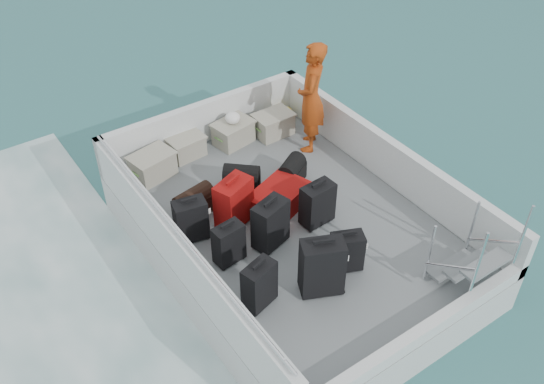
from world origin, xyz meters
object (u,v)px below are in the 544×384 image
Objects in this scene: suitcase_2 at (191,221)px; suitcase_0 at (259,286)px; suitcase_1 at (229,244)px; suitcase_6 at (347,252)px; crate_2 at (233,134)px; crate_3 at (273,125)px; suitcase_5 at (234,203)px; passenger at (311,98)px; suitcase_3 at (322,268)px; suitcase_4 at (270,225)px; crate_1 at (187,148)px; suitcase_7 at (317,205)px; suitcase_8 at (279,199)px; crate_0 at (153,166)px.

suitcase_0 is at bearing -74.56° from suitcase_2.
suitcase_6 is at bearing -45.27° from suitcase_1.
crate_2 is (1.45, 2.23, -0.11)m from suitcase_1.
suitcase_0 is 1.07× the size of crate_3.
passenger is at bearing 3.72° from suitcase_5.
suitcase_1 reaches higher than suitcase_6.
suitcase_6 is 3.17m from crate_3.
suitcase_3 is 0.52m from suitcase_6.
suitcase_2 is at bearing 123.06° from suitcase_4.
crate_1 is (0.73, 3.16, -0.16)m from suitcase_0.
crate_3 is at bearing 67.01° from suitcase_7.
suitcase_3 is 3.41m from crate_1.
suitcase_4 reaches higher than suitcase_7.
crate_0 reaches higher than suitcase_8.
suitcase_8 is at bearing 114.92° from suitcase_6.
suitcase_5 is 1.20× the size of crate_3.
passenger is at bearing 28.65° from suitcase_2.
suitcase_4 reaches higher than crate_2.
suitcase_3 reaches higher than crate_0.
crate_2 is at bearing 51.23° from suitcase_1.
crate_0 is (-1.39, 2.23, -0.13)m from suitcase_7.
suitcase_0 is at bearing -130.78° from suitcase_5.
suitcase_5 is at bearing -121.57° from crate_2.
suitcase_2 is at bearing 153.16° from suitcase_5.
suitcase_8 is (0.51, 0.54, -0.18)m from suitcase_4.
suitcase_1 is at bearing 93.78° from suitcase_8.
suitcase_8 is at bearing -11.88° from passenger.
suitcase_3 is at bearing 143.52° from suitcase_8.
suitcase_2 is 0.89× the size of suitcase_4.
suitcase_6 reaches higher than suitcase_8.
crate_3 is at bearing -113.38° from passenger.
suitcase_4 is 1.05m from suitcase_6.
suitcase_5 reaches higher than suitcase_8.
suitcase_0 is at bearing 117.59° from suitcase_8.
crate_3 is at bearing 38.47° from suitcase_1.
crate_1 is at bearing 62.69° from suitcase_5.
suitcase_6 is at bearing -108.02° from crate_3.
suitcase_4 is 2.40m from crate_1.
crate_2 is at bearing 108.25° from suitcase_6.
suitcase_1 is 0.67m from suitcase_2.
crate_0 is at bearing 134.09° from suitcase_6.
suitcase_2 is 1.54m from crate_0.
suitcase_4 is 0.65m from suitcase_5.
suitcase_6 is (0.71, -1.53, -0.08)m from suitcase_5.
suitcase_4 reaches higher than crate_0.
suitcase_0 is at bearing -91.33° from crate_0.
suitcase_1 is at bearing 68.99° from suitcase_0.
crate_1 is 1.50m from crate_3.
suitcase_1 is 0.61m from suitcase_4.
suitcase_7 is at bearing -7.94° from suitcase_1.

